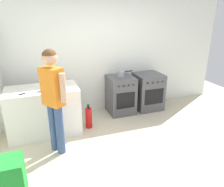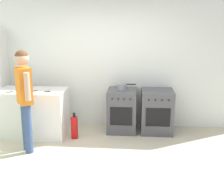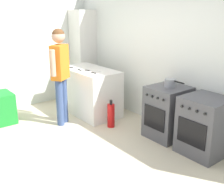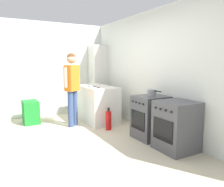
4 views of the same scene
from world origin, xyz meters
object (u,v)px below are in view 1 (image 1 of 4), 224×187
Objects in this scene: pot at (121,74)px; knife_chef at (17,96)px; fire_extinguisher at (89,118)px; recycling_crate_upper at (0,172)px; oven_right at (148,91)px; knife_paring at (39,92)px; knife_utility at (59,89)px; oven_left at (121,95)px; person at (53,93)px; knife_bread at (53,88)px.

pot is 1.24× the size of knife_chef.
recycling_crate_upper is at bearing -134.48° from fire_extinguisher.
knife_paring is at bearing -166.82° from oven_right.
pot reaches higher than knife_paring.
knife_paring reaches higher than fire_extinguisher.
pot is 3.04m from recycling_crate_upper.
knife_chef is at bearing -162.76° from pot.
knife_chef reaches higher than oven_right.
knife_utility is 0.48× the size of recycling_crate_upper.
knife_chef and knife_utility have the same top height.
oven_left reaches higher than fire_extinguisher.
oven_left is 2.24m from knife_chef.
person is at bearing -154.29° from oven_right.
oven_left is at bearing 34.95° from person.
knife_chef is at bearing -170.19° from knife_utility.
knife_paring is 0.42× the size of fire_extinguisher.
oven_right is 2.62× the size of knife_bread.
pot reaches higher than recycling_crate_upper.
knife_chef is 0.62m from knife_bread.
fire_extinguisher is at bearing 41.75° from person.
knife_chef is at bearing -167.16° from oven_right.
knife_utility is (-2.10, -0.52, 0.48)m from oven_right.
knife_chef is 0.35m from knife_paring.
knife_bread reaches higher than oven_left.
person is at bearing -104.18° from knife_utility.
person is at bearing -38.52° from knife_chef.
fire_extinguisher is (0.64, -0.05, -0.69)m from knife_bread.
knife_chef is (-2.10, -0.64, 0.48)m from oven_left.
oven_right reaches higher than recycling_crate_upper.
pot reaches higher than knife_utility.
oven_left is 1.00× the size of oven_right.
fire_extinguisher is (-0.88, -0.49, -0.70)m from pot.
knife_chef is 0.17× the size of person.
fire_extinguisher is at bearing -150.62° from pot.
person is (0.21, -0.50, 0.13)m from knife_paring.
knife_bread is at bearing 175.95° from fire_extinguisher.
knife_bread and knife_utility have the same top height.
person reaches higher than oven_left.
oven_right is 2.56m from person.
pot reaches higher than knife_bread.
oven_left is at bearing -180.00° from oven_right.
oven_left is 4.04× the size of knife_paring.
knife_bread is 0.62× the size of recycling_crate_upper.
oven_right is (0.70, 0.00, 0.00)m from oven_left.
knife_utility is 0.50× the size of fire_extinguisher.
oven_right is 0.84m from pot.
pot is (0.01, 0.02, 0.49)m from oven_left.
recycling_crate_upper is (-1.41, -1.44, 0.20)m from fire_extinguisher.
oven_left and oven_right have the same top height.
oven_left is 1.01m from fire_extinguisher.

